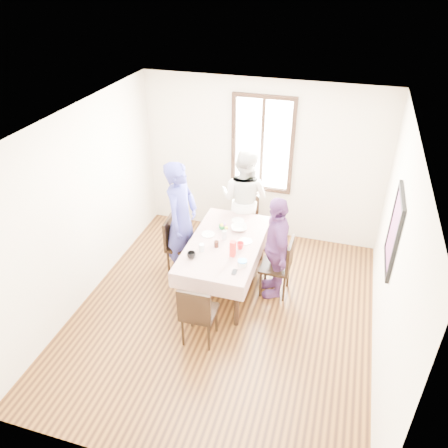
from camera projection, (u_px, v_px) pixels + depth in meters
The scene contains 30 objects.
ground at pixel (223, 314), 6.11m from camera, with size 4.50×4.50×0.00m, color black.
back_wall at pixel (262, 162), 7.24m from camera, with size 4.00×4.00×0.00m, color beige.
right_wall at pixel (394, 260), 4.92m from camera, with size 4.50×4.50×0.00m, color beige.
window_frame at pixel (262, 145), 7.06m from camera, with size 1.02×0.06×1.62m, color black.
window_pane at pixel (263, 145), 7.07m from camera, with size 0.90×0.02×1.50m, color white.
art_poster at pixel (394, 231), 5.06m from camera, with size 0.04×0.76×0.96m, color red.
dining_table at pixel (225, 264), 6.47m from camera, with size 0.89×1.66×0.75m, color black.
tablecloth at pixel (225, 243), 6.27m from camera, with size 1.01×1.78×0.01m, color #52120A.
chair_left at pixel (182, 246), 6.73m from camera, with size 0.42×0.42×0.91m, color black.
chair_right at pixel (276, 266), 6.29m from camera, with size 0.42×0.42×0.91m, color black.
chair_far at pixel (244, 221), 7.36m from camera, with size 0.42×0.42×0.91m, color black.
chair_near at pixel (199, 312), 5.50m from camera, with size 0.42×0.42×0.91m, color black.
person_left at pixel (181, 220), 6.48m from camera, with size 0.67×0.44×1.84m, color #34358B.
person_far at pixel (244, 200), 7.12m from camera, with size 0.84×0.66×1.74m, color silver.
person_right at pixel (276, 247), 6.12m from camera, with size 0.92×0.38×1.57m, color #5A2F66.
mug_black at pixel (191, 255), 5.92m from camera, with size 0.12×0.12×0.09m, color black.
mug_flag at pixel (240, 246), 6.11m from camera, with size 0.10×0.10×0.10m, color red.
mug_green at pixel (222, 227), 6.55m from camera, with size 0.10×0.10×0.08m, color #0C7226.
serving_bowl at pixel (239, 228), 6.53m from camera, with size 0.24×0.24×0.06m, color white.
juice_carton at pixel (233, 249), 5.93m from camera, with size 0.07×0.07×0.23m, color red.
butter_tub at pixel (242, 263), 5.79m from camera, with size 0.13×0.13×0.06m, color white.
jam_jar at pixel (216, 244), 6.15m from camera, with size 0.07×0.07×0.09m, color black.
drinking_glass at pixel (202, 248), 6.06m from camera, with size 0.08×0.08×0.11m, color silver.
smartphone at pixel (234, 272), 5.68m from camera, with size 0.06×0.12×0.01m, color black.
flower_vase at pixel (224, 235), 6.31m from camera, with size 0.07×0.07×0.14m, color silver.
plate_left at pixel (208, 234), 6.43m from camera, with size 0.20×0.20×0.01m, color white.
plate_right at pixel (245, 241), 6.28m from camera, with size 0.20×0.20×0.01m, color white.
plate_far at pixel (238, 221), 6.76m from camera, with size 0.20×0.20×0.01m, color white.
butter_lid at pixel (242, 261), 5.77m from camera, with size 0.12×0.12×0.01m, color blue.
flower_bunch at pixel (224, 228), 6.25m from camera, with size 0.09×0.09×0.10m, color yellow, non-canonical shape.
Camera 1 is at (1.30, -4.34, 4.29)m, focal length 35.23 mm.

